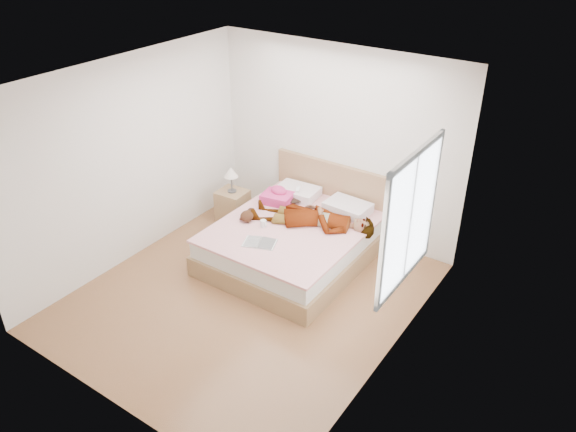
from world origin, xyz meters
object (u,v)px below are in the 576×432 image
at_px(plush_toy, 248,215).
at_px(nightstand, 233,204).
at_px(coffee_mug, 263,223).
at_px(phone, 298,189).
at_px(woman, 313,215).
at_px(bed, 296,238).
at_px(magazine, 260,243).
at_px(towel, 278,196).

height_order(plush_toy, nightstand, nightstand).
bearing_deg(plush_toy, coffee_mug, -2.88).
relative_size(coffee_mug, plush_toy, 0.46).
bearing_deg(phone, plush_toy, -123.54).
bearing_deg(woman, coffee_mug, -64.16).
height_order(bed, nightstand, bed).
xyz_separation_m(woman, bed, (-0.17, -0.14, -0.34)).
xyz_separation_m(phone, magazine, (0.24, -1.20, -0.16)).
xyz_separation_m(woman, towel, (-0.70, 0.20, -0.02)).
height_order(towel, magazine, towel).
xyz_separation_m(towel, nightstand, (-0.73, -0.10, -0.31)).
bearing_deg(magazine, bed, 81.83).
distance_m(towel, nightstand, 0.80).
relative_size(woman, phone, 17.97).
distance_m(bed, magazine, 0.70).
xyz_separation_m(phone, bed, (0.33, -0.54, -0.40)).
relative_size(phone, plush_toy, 0.34).
xyz_separation_m(plush_toy, nightstand, (-0.70, 0.54, -0.29)).
distance_m(bed, coffee_mug, 0.51).
bearing_deg(woman, nightstand, -112.57).
distance_m(coffee_mug, plush_toy, 0.27).
xyz_separation_m(bed, nightstand, (-1.26, 0.24, 0.01)).
distance_m(magazine, coffee_mug, 0.40).
bearing_deg(phone, towel, -152.44).
relative_size(woman, magazine, 3.49).
height_order(woman, phone, woman).
distance_m(magazine, nightstand, 1.49).
bearing_deg(plush_toy, magazine, -37.91).
bearing_deg(phone, coffee_mug, -105.87).
bearing_deg(towel, bed, -32.63).
distance_m(bed, plush_toy, 0.70).
relative_size(phone, bed, 0.04).
relative_size(magazine, coffee_mug, 3.77).
relative_size(bed, nightstand, 2.38).
distance_m(woman, bed, 0.41).
bearing_deg(nightstand, bed, -10.89).
distance_m(towel, plush_toy, 0.63).
bearing_deg(plush_toy, woman, 31.13).
xyz_separation_m(coffee_mug, nightstand, (-0.97, 0.55, -0.27)).
bearing_deg(coffee_mug, nightstand, 150.34).
xyz_separation_m(towel, coffee_mug, (0.24, -0.65, -0.04)).
xyz_separation_m(towel, plush_toy, (-0.03, -0.63, -0.01)).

